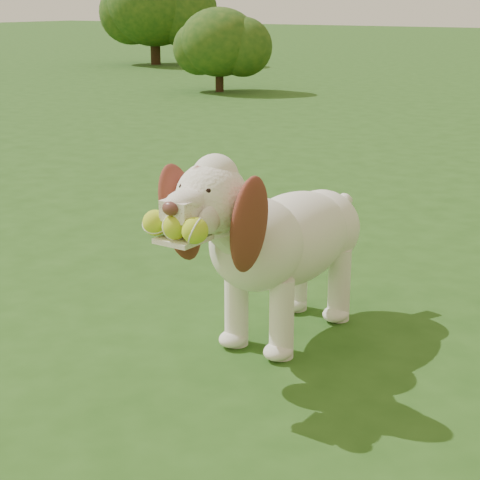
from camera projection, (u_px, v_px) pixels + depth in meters
The scene contains 4 objects.
ground at pixel (182, 379), 2.95m from camera, with size 80.00×80.00×0.00m, color #234B15.
dog at pixel (277, 236), 3.17m from camera, with size 0.45×1.28×0.84m.
shrub_a at pixel (219, 42), 12.05m from camera, with size 1.21×1.21×1.25m.
shrub_g at pixel (154, 5), 17.12m from camera, with size 2.05×2.05×2.13m.
Camera 1 is at (1.65, -2.12, 1.34)m, focal length 60.00 mm.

